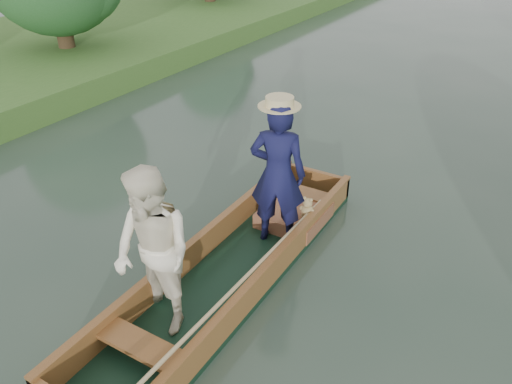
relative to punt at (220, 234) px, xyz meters
The scene contains 2 objects.
ground 0.77m from the punt, 73.68° to the left, with size 120.00×120.00×0.00m, color #283D30.
punt is the anchor object (origin of this frame).
Camera 1 is at (2.75, -4.01, 4.10)m, focal length 35.00 mm.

